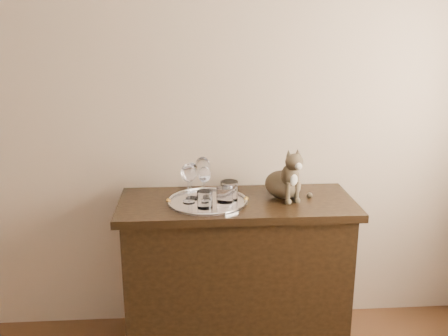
# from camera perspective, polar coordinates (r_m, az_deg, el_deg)

# --- Properties ---
(wall_back) EXTENTS (4.00, 0.10, 2.70)m
(wall_back) POSITION_cam_1_polar(r_m,az_deg,el_deg) (2.74, -11.80, 8.15)
(wall_back) COLOR #C4AD93
(wall_back) RESTS_ON ground
(sideboard) EXTENTS (1.20, 0.50, 0.85)m
(sideboard) POSITION_cam_1_polar(r_m,az_deg,el_deg) (2.71, 1.40, -12.22)
(sideboard) COLOR black
(sideboard) RESTS_ON ground
(tray) EXTENTS (0.40, 0.40, 0.01)m
(tray) POSITION_cam_1_polar(r_m,az_deg,el_deg) (2.50, -1.89, -3.95)
(tray) COLOR silver
(tray) RESTS_ON sideboard
(wine_glass_a) EXTENTS (0.07, 0.07, 0.19)m
(wine_glass_a) POSITION_cam_1_polar(r_m,az_deg,el_deg) (2.52, -3.76, -1.47)
(wine_glass_a) COLOR silver
(wine_glass_a) RESTS_ON tray
(wine_glass_b) EXTENTS (0.08, 0.08, 0.21)m
(wine_glass_b) POSITION_cam_1_polar(r_m,az_deg,el_deg) (2.55, -2.45, -1.01)
(wine_glass_b) COLOR white
(wine_glass_b) RESTS_ON tray
(wine_glass_c) EXTENTS (0.08, 0.08, 0.20)m
(wine_glass_c) POSITION_cam_1_polar(r_m,az_deg,el_deg) (2.47, -4.07, -1.71)
(wine_glass_c) COLOR silver
(wine_glass_c) RESTS_ON tray
(wine_glass_d) EXTENTS (0.07, 0.07, 0.17)m
(wine_glass_d) POSITION_cam_1_polar(r_m,az_deg,el_deg) (2.51, -2.24, -1.76)
(wine_glass_d) COLOR white
(wine_glass_d) RESTS_ON tray
(tumbler_a) EXTENTS (0.08, 0.08, 0.09)m
(tumbler_a) POSITION_cam_1_polar(r_m,az_deg,el_deg) (2.44, 0.08, -3.26)
(tumbler_a) COLOR silver
(tumbler_a) RESTS_ON tray
(tumbler_b) EXTENTS (0.08, 0.08, 0.09)m
(tumbler_b) POSITION_cam_1_polar(r_m,az_deg,el_deg) (2.41, -2.20, -3.61)
(tumbler_b) COLOR white
(tumbler_b) RESTS_ON tray
(tumbler_c) EXTENTS (0.09, 0.09, 0.10)m
(tumbler_c) POSITION_cam_1_polar(r_m,az_deg,el_deg) (2.51, 0.59, -2.63)
(tumbler_c) COLOR white
(tumbler_c) RESTS_ON tray
(cat) EXTENTS (0.34, 0.33, 0.28)m
(cat) POSITION_cam_1_polar(r_m,az_deg,el_deg) (2.57, 6.80, -0.40)
(cat) COLOR #4A3C2C
(cat) RESTS_ON sideboard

